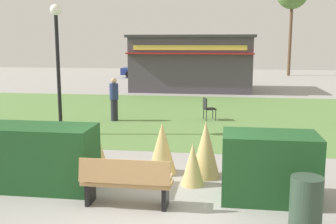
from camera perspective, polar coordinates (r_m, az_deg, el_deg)
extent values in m
plane|color=#999691|center=(7.73, -1.78, -13.49)|extent=(80.00, 80.00, 0.00)
cube|color=#5B8442|center=(17.26, 4.00, -0.43)|extent=(36.00, 12.00, 0.01)
cube|color=tan|center=(7.79, -5.75, -9.79)|extent=(1.70, 0.49, 0.06)
cube|color=tan|center=(7.50, -6.21, -8.32)|extent=(1.70, 0.13, 0.44)
cube|color=black|center=(8.07, -10.84, -10.91)|extent=(0.08, 0.44, 0.45)
cube|color=black|center=(7.73, -0.36, -11.68)|extent=(0.08, 0.44, 0.45)
cube|color=tan|center=(7.99, -11.47, -8.54)|extent=(0.06, 0.44, 0.06)
cube|color=tan|center=(7.60, 0.24, -9.29)|extent=(0.06, 0.44, 0.06)
cube|color=#1E4C23|center=(9.07, -18.43, -5.98)|extent=(2.62, 1.10, 1.34)
cube|color=#1E4C23|center=(8.20, 14.03, -7.48)|extent=(1.81, 1.10, 1.32)
cone|color=tan|center=(9.54, -0.84, -5.09)|extent=(0.68, 0.68, 1.21)
cone|color=tan|center=(8.81, 3.48, -7.32)|extent=(0.50, 0.50, 0.93)
cone|color=tan|center=(9.31, 5.29, -5.24)|extent=(0.67, 0.67, 1.30)
cone|color=tan|center=(9.58, -10.15, -5.36)|extent=(0.67, 0.67, 1.16)
cylinder|color=black|center=(14.12, -14.77, -2.63)|extent=(0.22, 0.22, 0.20)
cylinder|color=black|center=(13.85, -15.10, 4.89)|extent=(0.12, 0.12, 3.91)
sphere|color=white|center=(13.84, -15.50, 13.65)|extent=(0.36, 0.36, 0.36)
cylinder|color=#2D4233|center=(7.08, 18.78, -12.22)|extent=(0.52, 0.52, 0.93)
cube|color=#47424C|center=(26.49, 3.45, 6.75)|extent=(7.45, 4.66, 3.33)
cube|color=#333338|center=(26.46, 3.48, 10.53)|extent=(7.75, 4.96, 0.16)
cube|color=maroon|center=(23.97, 2.94, 8.19)|extent=(7.55, 0.36, 0.08)
cube|color=#D8CC4C|center=(24.12, 2.99, 9.00)|extent=(6.70, 0.04, 0.28)
cube|color=black|center=(16.17, 5.87, 0.45)|extent=(0.56, 0.56, 0.04)
cube|color=black|center=(16.07, 5.20, 1.20)|extent=(0.19, 0.43, 0.44)
cylinder|color=black|center=(16.08, 6.70, -0.42)|extent=(0.03, 0.03, 0.45)
cylinder|color=black|center=(16.44, 6.29, -0.19)|extent=(0.03, 0.03, 0.45)
cylinder|color=black|center=(15.97, 5.41, -0.47)|extent=(0.03, 0.03, 0.45)
cylinder|color=black|center=(16.33, 5.02, -0.24)|extent=(0.03, 0.03, 0.45)
cylinder|color=#23232D|center=(16.08, -7.54, 0.28)|extent=(0.28, 0.28, 0.85)
cylinder|color=navy|center=(15.97, -7.60, 2.88)|extent=(0.34, 0.34, 0.62)
sphere|color=tan|center=(15.93, -7.63, 4.38)|extent=(0.22, 0.22, 0.22)
cube|color=navy|center=(35.82, -3.09, 5.75)|extent=(4.27, 1.97, 0.60)
cube|color=black|center=(35.82, -3.34, 6.43)|extent=(2.37, 1.68, 0.44)
cylinder|color=black|center=(36.57, -0.84, 5.48)|extent=(0.65, 0.25, 0.64)
cylinder|color=black|center=(34.75, -1.20, 5.25)|extent=(0.65, 0.25, 0.64)
cylinder|color=black|center=(36.97, -4.87, 5.49)|extent=(0.65, 0.25, 0.64)
cylinder|color=black|center=(35.17, -5.43, 5.27)|extent=(0.65, 0.25, 0.64)
cylinder|color=brown|center=(39.25, 16.75, 9.49)|extent=(0.28, 0.28, 6.29)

